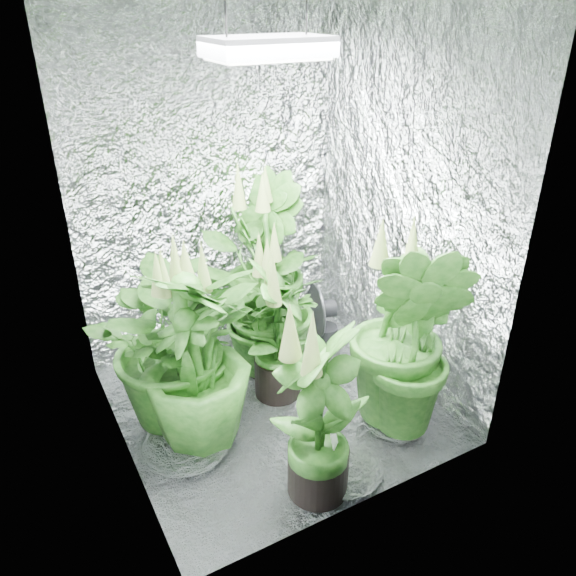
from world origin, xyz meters
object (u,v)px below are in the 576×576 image
Objects in this scene: plant_b at (277,332)px; plant_f at (320,414)px; grow_lamp at (268,48)px; plant_g at (407,337)px; plant_e at (267,308)px; circulation_fan at (321,317)px; plant_a at (174,339)px; plant_c at (262,265)px; plant_d at (195,359)px.

plant_f is (-0.17, -0.71, 0.04)m from plant_b.
plant_b is 0.92× the size of plant_f.
grow_lamp is 0.43× the size of plant_g.
plant_e reaches higher than circulation_fan.
grow_lamp is at bearing 80.54° from plant_f.
plant_a is 1.13m from circulation_fan.
plant_c reaches higher than plant_e.
plant_b is 0.67m from circulation_fan.
plant_b is 0.23m from plant_e.
plant_c is 1.13× the size of plant_d.
plant_a is at bearing -166.62° from plant_e.
plant_g reaches higher than plant_e.
plant_a is at bearing 171.05° from plant_b.
circulation_fan is (0.58, 0.43, -1.66)m from grow_lamp.
plant_c reaches higher than plant_a.
plant_c is 1.10m from plant_g.
plant_c reaches higher than circulation_fan.
grow_lamp reaches higher than plant_b.
plant_b is 2.24× the size of circulation_fan.
plant_f reaches higher than plant_b.
plant_a is (-0.47, 0.16, -1.35)m from grow_lamp.
plant_b is at bearing -108.65° from plant_c.
plant_c is (0.25, 0.61, -1.28)m from grow_lamp.
plant_d reaches higher than plant_f.
grow_lamp reaches higher than plant_d.
plant_e is 2.27× the size of circulation_fan.
plant_f reaches higher than circulation_fan.
circulation_fan is at bearing 25.81° from plant_d.
plant_e is (0.06, 0.23, 0.02)m from plant_b.
plant_d is at bearing 157.37° from plant_g.
plant_a is 0.85m from plant_c.
grow_lamp is 0.50× the size of plant_a.
plant_b is at bearing 47.65° from grow_lamp.
grow_lamp is 1.44m from plant_c.
plant_c is 1.01× the size of plant_g.
plant_d reaches higher than plant_a.
plant_a is 0.62m from plant_e.
circulation_fan is (0.51, 0.36, -0.23)m from plant_b.
plant_c is at bearing 103.63° from plant_g.
plant_b is at bearing 129.58° from plant_g.
plant_g reaches higher than circulation_fan.
plant_b is 0.70m from plant_g.
plant_c is at bearing 74.21° from plant_f.
plant_e is 0.86m from plant_g.
plant_d is (-0.69, -0.67, -0.06)m from plant_c.
circulation_fan is at bearing 57.44° from plant_f.
plant_d is at bearing -171.94° from grow_lamp.
plant_e is at bearing 76.35° from plant_f.
plant_c is 1.30m from plant_f.
grow_lamp reaches higher than circulation_fan.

